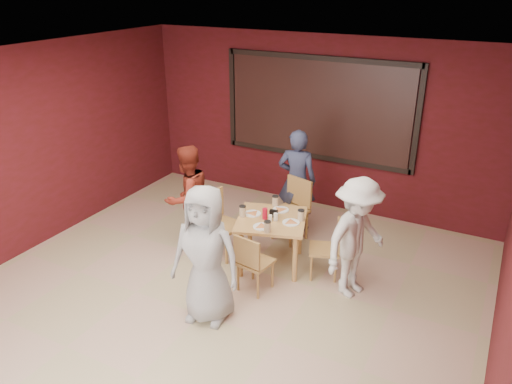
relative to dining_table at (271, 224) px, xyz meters
The scene contains 11 objects.
floor 1.51m from the dining_table, 99.62° to the right, with size 7.00×7.00×0.00m, color tan.
window_blinds 2.34m from the dining_table, 96.31° to the left, with size 3.00×0.02×1.50m, color black.
dining_table is the anchor object (origin of this frame).
chair_front 0.69m from the dining_table, 83.95° to the right, with size 0.43×0.43×0.78m.
chair_back 0.85m from the dining_table, 93.47° to the left, with size 0.55×0.55×0.91m.
chair_left 0.77m from the dining_table, behind, with size 0.50×0.50×0.91m.
chair_right 0.80m from the dining_table, ahead, with size 0.48×0.48×0.78m.
diner_front 1.36m from the dining_table, 96.04° to the right, with size 0.79×0.51×1.62m, color #989898.
diner_back 1.15m from the dining_table, 96.82° to the left, with size 0.58×0.38×1.58m, color #303755.
diner_left 1.27m from the dining_table, behind, with size 0.73×0.57×1.51m, color maroon.
diner_right 1.19m from the dining_table, ahead, with size 0.98×0.56×1.52m, color silver.
Camera 1 is at (2.76, -3.87, 3.61)m, focal length 35.00 mm.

